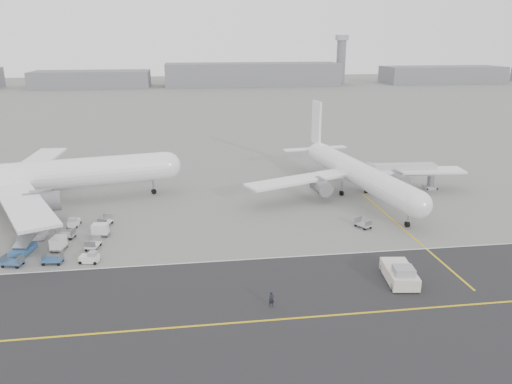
{
  "coord_description": "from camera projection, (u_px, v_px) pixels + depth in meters",
  "views": [
    {
      "loc": [
        -4.04,
        -64.99,
        29.42
      ],
      "look_at": [
        6.95,
        12.0,
        5.32
      ],
      "focal_mm": 35.0,
      "sensor_mm": 36.0,
      "label": 1
    }
  ],
  "objects": [
    {
      "name": "ground",
      "position": [
        220.0,
        255.0,
        70.71
      ],
      "size": [
        700.0,
        700.0,
        0.0
      ],
      "primitive_type": "plane",
      "color": "gray",
      "rests_on": "ground"
    },
    {
      "name": "taxiway",
      "position": [
        277.0,
        320.0,
        54.38
      ],
      "size": [
        220.0,
        59.0,
        0.03
      ],
      "color": "#262629",
      "rests_on": "ground"
    },
    {
      "name": "horizon_buildings",
      "position": [
        237.0,
        86.0,
        320.61
      ],
      "size": [
        520.0,
        28.0,
        28.0
      ],
      "primitive_type": null,
      "color": "slate",
      "rests_on": "ground"
    },
    {
      "name": "control_tower",
      "position": [
        341.0,
        59.0,
        329.98
      ],
      "size": [
        7.0,
        7.0,
        31.25
      ],
      "color": "slate",
      "rests_on": "ground"
    },
    {
      "name": "airliner_a",
      "position": [
        29.0,
        177.0,
        89.6
      ],
      "size": [
        54.88,
        53.78,
        19.12
      ],
      "rotation": [
        0.0,
        0.0,
        1.77
      ],
      "color": "white",
      "rests_on": "ground"
    },
    {
      "name": "airliner_b",
      "position": [
        356.0,
        172.0,
        96.5
      ],
      "size": [
        45.12,
        45.93,
        15.91
      ],
      "rotation": [
        0.0,
        0.0,
        0.15
      ],
      "color": "white",
      "rests_on": "ground"
    },
    {
      "name": "pushback_tug",
      "position": [
        400.0,
        274.0,
        62.64
      ],
      "size": [
        4.19,
        9.22,
        2.6
      ],
      "rotation": [
        0.0,
        0.0,
        -0.13
      ],
      "color": "beige",
      "rests_on": "ground"
    },
    {
      "name": "jet_bridge",
      "position": [
        402.0,
        171.0,
        99.96
      ],
      "size": [
        14.64,
        3.45,
        5.5
      ],
      "rotation": [
        0.0,
        0.0,
        -0.05
      ],
      "color": "gray",
      "rests_on": "ground"
    },
    {
      "name": "gse_cluster",
      "position": [
        63.0,
        244.0,
        74.51
      ],
      "size": [
        20.8,
        24.26,
        2.05
      ],
      "primitive_type": null,
      "rotation": [
        0.0,
        0.0,
        -0.15
      ],
      "color": "#A2A3A8",
      "rests_on": "ground"
    },
    {
      "name": "stray_dolly",
      "position": [
        363.0,
        228.0,
        80.75
      ],
      "size": [
        2.57,
        2.99,
        1.57
      ],
      "primitive_type": null,
      "rotation": [
        0.0,
        0.0,
        0.48
      ],
      "color": "silver",
      "rests_on": "ground"
    },
    {
      "name": "ground_crew_a",
      "position": [
        272.0,
        299.0,
        56.79
      ],
      "size": [
        0.76,
        0.59,
        1.86
      ],
      "primitive_type": "imported",
      "rotation": [
        0.0,
        0.0,
        0.24
      ],
      "color": "black",
      "rests_on": "ground"
    }
  ]
}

